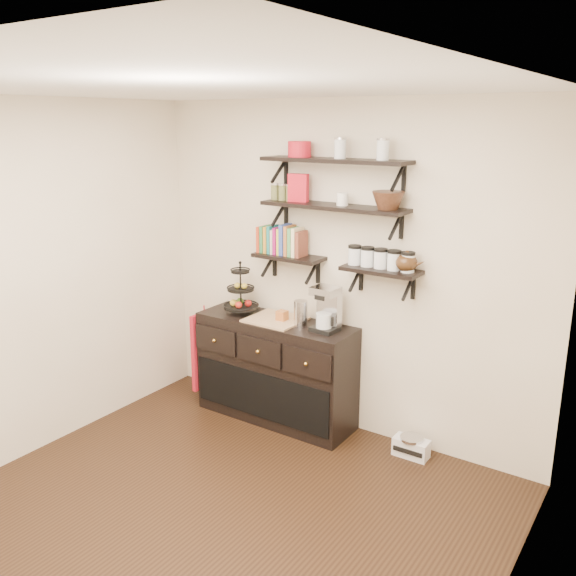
{
  "coord_description": "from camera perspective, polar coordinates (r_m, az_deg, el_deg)",
  "views": [
    {
      "loc": [
        2.33,
        -2.47,
        2.53
      ],
      "look_at": [
        -0.11,
        1.15,
        1.32
      ],
      "focal_mm": 38.0,
      "sensor_mm": 36.0,
      "label": 1
    }
  ],
  "objects": [
    {
      "name": "shelf_low_left",
      "position": [
        5.06,
        0.11,
        2.87
      ],
      "size": [
        0.6,
        0.25,
        0.23
      ],
      "color": "black",
      "rests_on": "back_wall"
    },
    {
      "name": "coffee_maker",
      "position": [
        4.86,
        3.65,
        -2.02
      ],
      "size": [
        0.21,
        0.2,
        0.37
      ],
      "rotation": [
        0.0,
        0.0,
        -0.07
      ],
      "color": "black",
      "rests_on": "sideboard"
    },
    {
      "name": "fruit_stand",
      "position": [
        5.31,
        -4.4,
        -0.76
      ],
      "size": [
        0.3,
        0.3,
        0.44
      ],
      "rotation": [
        0.0,
        0.0,
        -0.03
      ],
      "color": "black",
      "rests_on": "sideboard"
    },
    {
      "name": "thermal_carafe",
      "position": [
        4.95,
        1.19,
        -2.43
      ],
      "size": [
        0.11,
        0.11,
        0.22
      ],
      "primitive_type": "cylinder",
      "color": "silver",
      "rests_on": "sideboard"
    },
    {
      "name": "candle",
      "position": [
        5.09,
        -0.55,
        -2.58
      ],
      "size": [
        0.08,
        0.08,
        0.08
      ],
      "primitive_type": "cube",
      "color": "#A15625",
      "rests_on": "sideboard"
    },
    {
      "name": "cookbooks",
      "position": [
        5.06,
        -0.4,
        4.45
      ],
      "size": [
        0.43,
        0.15,
        0.26
      ],
      "color": "#B23519",
      "rests_on": "shelf_low_left"
    },
    {
      "name": "ramekins",
      "position": [
        4.7,
        5.12,
        8.28
      ],
      "size": [
        0.09,
        0.09,
        0.1
      ],
      "primitive_type": "cylinder",
      "color": "white",
      "rests_on": "shelf_mid"
    },
    {
      "name": "teapot",
      "position": [
        4.55,
        11.04,
        2.48
      ],
      "size": [
        0.22,
        0.16,
        0.16
      ],
      "primitive_type": null,
      "rotation": [
        0.0,
        0.0,
        0.02
      ],
      "color": "#382311",
      "rests_on": "shelf_low_right"
    },
    {
      "name": "shelf_top",
      "position": [
        4.71,
        4.35,
        11.78
      ],
      "size": [
        1.2,
        0.27,
        0.23
      ],
      "color": "black",
      "rests_on": "back_wall"
    },
    {
      "name": "back_wall",
      "position": [
        4.96,
        4.9,
        1.64
      ],
      "size": [
        3.5,
        0.02,
        2.7
      ],
      "primitive_type": "cube",
      "color": "#F0E3CB",
      "rests_on": "ground"
    },
    {
      "name": "apron",
      "position": [
        5.63,
        -7.87,
        -5.75
      ],
      "size": [
        0.04,
        0.31,
        0.71
      ],
      "primitive_type": "cube",
      "color": "maroon",
      "rests_on": "sideboard"
    },
    {
      "name": "recipe_box",
      "position": [
        4.9,
        0.97,
        9.35
      ],
      "size": [
        0.17,
        0.09,
        0.22
      ],
      "primitive_type": "cube",
      "rotation": [
        0.0,
        0.0,
        0.19
      ],
      "color": "red",
      "rests_on": "shelf_mid"
    },
    {
      "name": "red_pot",
      "position": [
        4.87,
        1.08,
        12.86
      ],
      "size": [
        0.18,
        0.18,
        0.12
      ],
      "primitive_type": "cylinder",
      "color": "red",
      "rests_on": "shelf_top"
    },
    {
      "name": "shelf_mid",
      "position": [
        4.75,
        4.27,
        7.56
      ],
      "size": [
        1.2,
        0.27,
        0.23
      ],
      "color": "black",
      "rests_on": "back_wall"
    },
    {
      "name": "shelf_low_right",
      "position": [
        4.66,
        8.73,
        1.58
      ],
      "size": [
        0.6,
        0.25,
        0.23
      ],
      "color": "black",
      "rests_on": "back_wall"
    },
    {
      "name": "glass_canisters",
      "position": [
        4.64,
        8.65,
        2.64
      ],
      "size": [
        0.54,
        0.1,
        0.13
      ],
      "color": "silver",
      "rests_on": "shelf_low_right"
    },
    {
      "name": "walnut_bowl",
      "position": [
        4.53,
        9.35,
        8.08
      ],
      "size": [
        0.24,
        0.24,
        0.13
      ],
      "primitive_type": null,
      "color": "black",
      "rests_on": "shelf_mid"
    },
    {
      "name": "right_wall",
      "position": [
        2.8,
        19.04,
        -10.4
      ],
      "size": [
        0.02,
        3.5,
        2.7
      ],
      "primitive_type": "cube",
      "color": "#F0E3CB",
      "rests_on": "ground"
    },
    {
      "name": "left_wall",
      "position": [
        4.91,
        -24.09,
        0.18
      ],
      "size": [
        0.02,
        3.5,
        2.7
      ],
      "primitive_type": "cube",
      "color": "#F0E3CB",
      "rests_on": "ground"
    },
    {
      "name": "sideboard",
      "position": [
        5.3,
        -1.15,
        -7.64
      ],
      "size": [
        1.4,
        0.5,
        0.92
      ],
      "color": "black",
      "rests_on": "floor"
    },
    {
      "name": "radio",
      "position": [
        4.98,
        11.45,
        -14.35
      ],
      "size": [
        0.27,
        0.18,
        0.16
      ],
      "rotation": [
        0.0,
        0.0,
        0.01
      ],
      "color": "silver",
      "rests_on": "floor"
    },
    {
      "name": "ceiling",
      "position": [
        3.4,
        -9.88,
        18.12
      ],
      "size": [
        3.5,
        3.5,
        0.02
      ],
      "primitive_type": "cube",
      "color": "white",
      "rests_on": "back_wall"
    },
    {
      "name": "floor",
      "position": [
        4.23,
        -8.09,
        -21.42
      ],
      "size": [
        3.5,
        3.5,
        0.0
      ],
      "primitive_type": "plane",
      "color": "black",
      "rests_on": "ground"
    }
  ]
}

